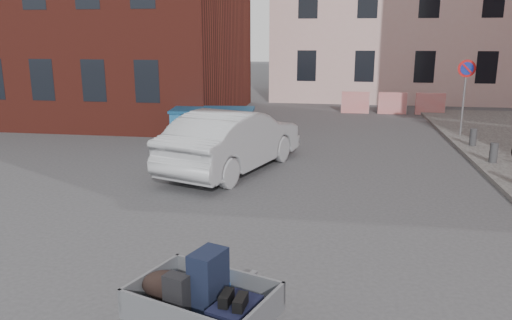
# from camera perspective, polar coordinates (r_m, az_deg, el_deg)

# --- Properties ---
(ground) EXTENTS (120.00, 120.00, 0.00)m
(ground) POSITION_cam_1_polar(r_m,az_deg,el_deg) (9.67, -0.95, -7.74)
(ground) COLOR #38383A
(ground) RESTS_ON ground
(far_building) EXTENTS (6.00, 6.00, 8.00)m
(far_building) POSITION_cam_1_polar(r_m,az_deg,el_deg) (37.63, -26.69, 13.30)
(far_building) COLOR maroon
(far_building) RESTS_ON ground
(no_parking_sign) EXTENTS (0.60, 0.09, 2.65)m
(no_parking_sign) POSITION_cam_1_polar(r_m,az_deg,el_deg) (18.91, 22.82, 8.24)
(no_parking_sign) COLOR gray
(no_parking_sign) RESTS_ON sidewalk
(barriers) EXTENTS (4.70, 0.18, 1.00)m
(barriers) POSITION_cam_1_polar(r_m,az_deg,el_deg) (24.18, 15.32, 6.28)
(barriers) COLOR red
(barriers) RESTS_ON ground
(trailer) EXTENTS (1.88, 1.98, 1.20)m
(trailer) POSITION_cam_1_polar(r_m,az_deg,el_deg) (6.07, -6.17, -15.51)
(trailer) COLOR black
(trailer) RESTS_ON ground
(dumpster) EXTENTS (2.90, 1.69, 1.16)m
(dumpster) POSITION_cam_1_polar(r_m,az_deg,el_deg) (17.14, -4.93, 3.96)
(dumpster) COLOR #206299
(dumpster) RESTS_ON ground
(silver_car) EXTENTS (3.30, 5.34, 1.66)m
(silver_car) POSITION_cam_1_polar(r_m,az_deg,el_deg) (13.50, -2.62, 2.28)
(silver_car) COLOR #A5A7AC
(silver_car) RESTS_ON ground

